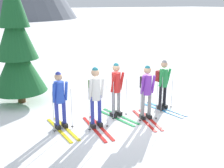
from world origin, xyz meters
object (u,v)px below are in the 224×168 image
(skier_in_red, at_px, (116,88))
(skier_in_green, at_px, (163,82))
(skier_in_blue, at_px, (60,98))
(skier_in_white, at_px, (96,94))
(pine_tree_near, at_px, (16,45))
(skier_in_purple, at_px, (147,89))

(skier_in_red, xyz_separation_m, skier_in_green, (1.69, -0.18, -0.00))
(skier_in_blue, height_order, skier_in_white, skier_in_white)
(skier_in_green, relative_size, pine_tree_near, 0.37)
(skier_in_purple, height_order, skier_in_green, skier_in_purple)
(skier_in_red, bearing_deg, skier_in_purple, -39.37)
(skier_in_green, bearing_deg, pine_tree_near, 143.80)
(skier_in_purple, relative_size, skier_in_green, 1.00)
(skier_in_white, bearing_deg, skier_in_green, 4.61)
(skier_in_blue, bearing_deg, skier_in_green, -3.13)
(skier_in_blue, relative_size, skier_in_purple, 1.04)
(skier_in_purple, bearing_deg, skier_in_green, 23.10)
(skier_in_blue, height_order, pine_tree_near, pine_tree_near)
(skier_in_blue, bearing_deg, skier_in_red, -0.33)
(pine_tree_near, bearing_deg, skier_in_green, -36.20)
(skier_in_white, xyz_separation_m, skier_in_red, (0.90, 0.39, -0.06))
(skier_in_white, bearing_deg, skier_in_blue, 156.54)
(skier_in_red, bearing_deg, skier_in_green, -6.13)
(skier_in_white, bearing_deg, skier_in_red, 23.49)
(skier_in_red, height_order, skier_in_green, skier_in_red)
(skier_in_purple, bearing_deg, pine_tree_near, 132.50)
(skier_in_blue, bearing_deg, skier_in_white, -23.46)
(skier_in_red, distance_m, pine_tree_near, 3.85)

